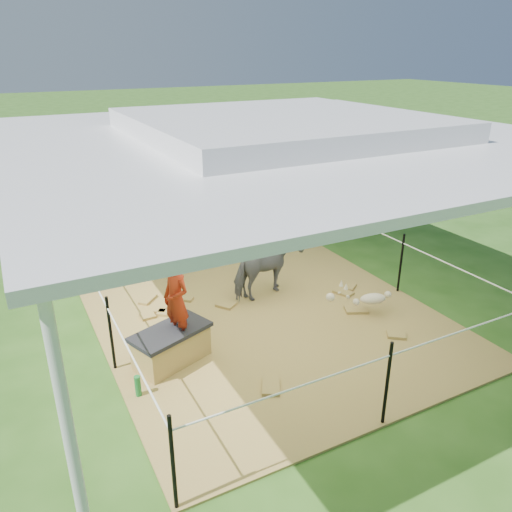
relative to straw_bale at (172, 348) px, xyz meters
name	(u,v)px	position (x,y,z in m)	size (l,w,h in m)	color
ground	(276,326)	(1.59, 0.19, -0.23)	(90.00, 90.00, 0.00)	#2D5919
hay_patch	(276,325)	(1.59, 0.19, -0.22)	(4.60, 4.60, 0.03)	brown
canopy_tent	(279,132)	(1.59, 0.19, 2.46)	(6.30, 6.30, 2.90)	silver
rope_fence	(276,285)	(1.59, 0.19, 0.41)	(4.54, 4.54, 1.00)	black
straw_bale	(172,348)	(0.00, 0.00, 0.00)	(0.90, 0.45, 0.40)	#B18340
dark_cloth	(170,332)	(0.00, 0.00, 0.23)	(0.96, 0.50, 0.05)	black
woman	(176,292)	(0.10, 0.00, 0.74)	(0.39, 0.26, 1.08)	#AF2711
green_bottle	(138,386)	(-0.55, -0.45, -0.08)	(0.07, 0.07, 0.25)	#1A762F
pony	(267,268)	(1.90, 1.02, 0.27)	(0.51, 1.12, 0.95)	#454449
pink_hat	(268,235)	(1.90, 1.02, 0.82)	(0.30, 0.30, 0.14)	pink
foal	(373,297)	(2.99, -0.19, 0.07)	(0.98, 0.54, 0.54)	#BFAC8C
trash_barrel	(284,179)	(5.11, 5.94, 0.23)	(0.59, 0.59, 0.92)	#174DB3
picnic_table_near	(177,172)	(2.94, 8.23, 0.16)	(1.86, 1.34, 0.77)	#51391C
picnic_table_far	(285,155)	(7.03, 9.16, 0.11)	(1.64, 1.19, 0.68)	brown
distant_person	(228,165)	(4.29, 7.68, 0.34)	(0.56, 0.43, 1.15)	#3572C7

